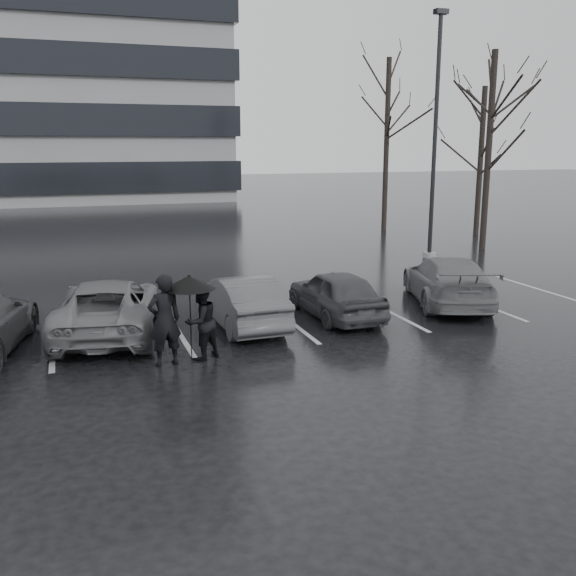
% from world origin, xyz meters
% --- Properties ---
extents(ground, '(160.00, 160.00, 0.00)m').
position_xyz_m(ground, '(0.00, 0.00, 0.00)').
color(ground, black).
rests_on(ground, ground).
extents(car_main, '(1.55, 3.67, 1.24)m').
position_xyz_m(car_main, '(1.84, 2.02, 0.62)').
color(car_main, black).
rests_on(car_main, ground).
extents(car_west_a, '(1.44, 3.84, 1.25)m').
position_xyz_m(car_west_a, '(-0.63, 2.02, 0.63)').
color(car_west_a, '#2D2D2F').
rests_on(car_west_a, ground).
extents(car_west_b, '(2.92, 4.99, 1.31)m').
position_xyz_m(car_west_b, '(-3.76, 2.34, 0.65)').
color(car_west_b, '#49494C').
rests_on(car_west_b, ground).
extents(car_east, '(3.27, 4.92, 1.32)m').
position_xyz_m(car_east, '(5.33, 2.32, 0.66)').
color(car_east, '#49494C').
rests_on(car_east, ground).
extents(pedestrian_left, '(0.75, 0.57, 1.86)m').
position_xyz_m(pedestrian_left, '(-2.82, -0.23, 0.93)').
color(pedestrian_left, black).
rests_on(pedestrian_left, ground).
extents(pedestrian_right, '(0.97, 0.91, 1.59)m').
position_xyz_m(pedestrian_right, '(-2.06, -0.08, 0.79)').
color(pedestrian_right, black).
rests_on(pedestrian_right, ground).
extents(umbrella, '(1.06, 1.06, 1.79)m').
position_xyz_m(umbrella, '(-2.28, -0.10, 1.63)').
color(umbrella, black).
rests_on(umbrella, ground).
extents(lamp_post, '(0.50, 0.50, 9.10)m').
position_xyz_m(lamp_post, '(8.82, 8.98, 4.17)').
color(lamp_post, gray).
rests_on(lamp_post, ground).
extents(stall_stripes, '(19.72, 5.00, 0.00)m').
position_xyz_m(stall_stripes, '(-0.80, 2.50, 0.00)').
color(stall_stripes, '#B0AFB2').
rests_on(stall_stripes, ground).
extents(tree_east, '(0.26, 0.26, 8.00)m').
position_xyz_m(tree_east, '(12.00, 10.00, 4.00)').
color(tree_east, black).
rests_on(tree_east, ground).
extents(tree_ne, '(0.26, 0.26, 7.00)m').
position_xyz_m(tree_ne, '(14.50, 14.00, 3.50)').
color(tree_ne, black).
rests_on(tree_ne, ground).
extents(tree_north, '(0.26, 0.26, 8.50)m').
position_xyz_m(tree_north, '(11.00, 17.00, 4.25)').
color(tree_north, black).
rests_on(tree_north, ground).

